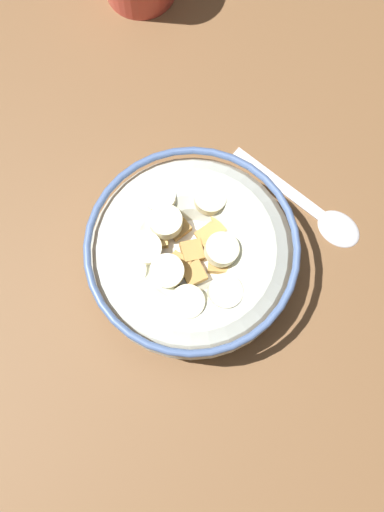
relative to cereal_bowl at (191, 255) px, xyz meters
The scene contains 3 objects.
ground_plane 4.23cm from the cereal_bowl, 49.86° to the right, with size 136.07×136.07×2.00cm, color brown.
cereal_bowl is the anchor object (origin of this frame).
spoon 12.57cm from the cereal_bowl, 23.28° to the right, with size 3.52×13.77×0.80cm.
Camera 1 is at (-8.66, -8.93, 51.56)cm, focal length 43.33 mm.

